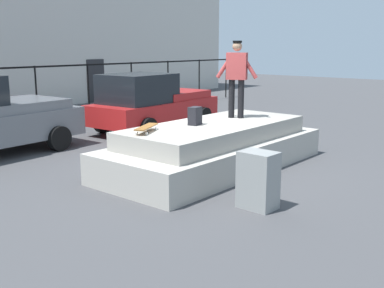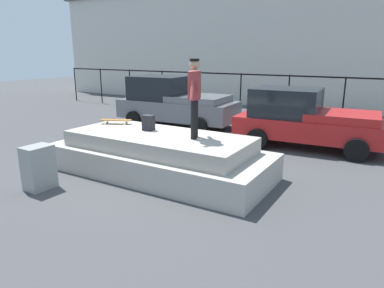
% 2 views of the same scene
% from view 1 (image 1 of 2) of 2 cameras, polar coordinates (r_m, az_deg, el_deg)
% --- Properties ---
extents(ground_plane, '(60.00, 60.00, 0.00)m').
position_cam_1_polar(ground_plane, '(10.28, 0.87, -3.05)').
color(ground_plane, '#424244').
extents(concrete_ledge, '(5.45, 2.31, 0.99)m').
position_cam_1_polar(concrete_ledge, '(10.31, 2.79, -0.43)').
color(concrete_ledge, '#ADA89E').
rests_on(concrete_ledge, ground_plane).
extents(skateboarder, '(0.47, 0.93, 1.76)m').
position_cam_1_polar(skateboarder, '(10.91, 5.44, 8.53)').
color(skateboarder, black).
rests_on(skateboarder, concrete_ledge).
extents(skateboard, '(0.84, 0.54, 0.12)m').
position_cam_1_polar(skateboard, '(9.17, -5.55, 2.05)').
color(skateboard, brown).
rests_on(skateboard, concrete_ledge).
extents(backpack, '(0.31, 0.24, 0.39)m').
position_cam_1_polar(backpack, '(9.96, 0.36, 3.42)').
color(backpack, black).
rests_on(backpack, concrete_ledge).
extents(car_red_pickup_mid, '(4.57, 2.28, 1.81)m').
position_cam_1_polar(car_red_pickup_mid, '(14.86, -4.96, 5.07)').
color(car_red_pickup_mid, '#B21E1E').
rests_on(car_red_pickup_mid, ground_plane).
extents(utility_box, '(0.46, 0.61, 0.96)m').
position_cam_1_polar(utility_box, '(7.82, 8.02, -4.36)').
color(utility_box, gray).
rests_on(utility_box, ground_plane).
extents(fence_row, '(24.06, 0.06, 1.97)m').
position_cam_1_polar(fence_row, '(16.28, -21.69, 6.55)').
color(fence_row, black).
rests_on(fence_row, ground_plane).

